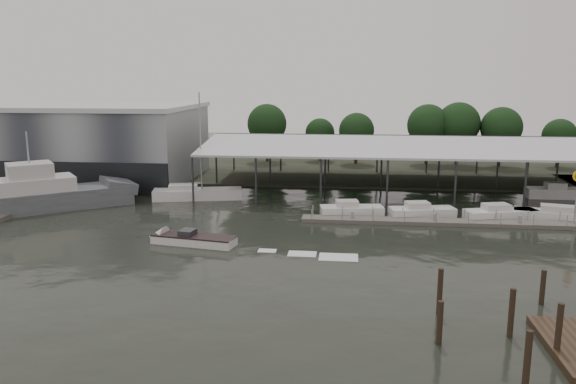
# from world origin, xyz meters

# --- Properties ---
(ground) EXTENTS (200.00, 200.00, 0.00)m
(ground) POSITION_xyz_m (0.00, 0.00, 0.00)
(ground) COLOR black
(ground) RESTS_ON ground
(land_strip_far) EXTENTS (140.00, 30.00, 0.30)m
(land_strip_far) POSITION_xyz_m (0.00, 42.00, 0.10)
(land_strip_far) COLOR #3C3F2F
(land_strip_far) RESTS_ON ground
(land_strip_west) EXTENTS (20.00, 40.00, 0.30)m
(land_strip_west) POSITION_xyz_m (-40.00, 30.00, 0.10)
(land_strip_west) COLOR #3C3F2F
(land_strip_west) RESTS_ON ground
(storage_warehouse) EXTENTS (24.50, 20.50, 10.50)m
(storage_warehouse) POSITION_xyz_m (-28.00, 29.94, 5.29)
(storage_warehouse) COLOR #8F9598
(storage_warehouse) RESTS_ON ground
(covered_boat_shed) EXTENTS (58.24, 24.00, 6.96)m
(covered_boat_shed) POSITION_xyz_m (17.00, 28.00, 6.13)
(covered_boat_shed) COLOR silver
(covered_boat_shed) RESTS_ON ground
(trawler_dock) EXTENTS (3.00, 18.00, 0.50)m
(trawler_dock) POSITION_xyz_m (-30.00, 14.00, 0.25)
(trawler_dock) COLOR #635F57
(trawler_dock) RESTS_ON ground
(floating_dock) EXTENTS (28.00, 2.00, 1.40)m
(floating_dock) POSITION_xyz_m (15.00, 10.00, 0.20)
(floating_dock) COLOR #635F57
(floating_dock) RESTS_ON ground
(grey_trawler) EXTENTS (18.01, 15.45, 8.84)m
(grey_trawler) POSITION_xyz_m (-27.19, 11.82, 1.58)
(grey_trawler) COLOR slate
(grey_trawler) RESTS_ON ground
(white_sailboat) EXTENTS (10.63, 4.71, 12.67)m
(white_sailboat) POSITION_xyz_m (-12.29, 18.78, 0.64)
(white_sailboat) COLOR white
(white_sailboat) RESTS_ON ground
(speedboat_underway) EXTENTS (18.86, 5.35, 2.00)m
(speedboat_underway) POSITION_xyz_m (-8.22, 0.92, 0.39)
(speedboat_underway) COLOR white
(speedboat_underway) RESTS_ON ground
(moored_cruiser_0) EXTENTS (6.69, 3.19, 1.70)m
(moored_cruiser_0) POSITION_xyz_m (5.86, 12.36, 0.61)
(moored_cruiser_0) COLOR white
(moored_cruiser_0) RESTS_ON ground
(moored_cruiser_1) EXTENTS (6.90, 3.58, 1.70)m
(moored_cruiser_1) POSITION_xyz_m (13.02, 12.43, 0.61)
(moored_cruiser_1) COLOR white
(moored_cruiser_1) RESTS_ON ground
(moored_cruiser_2) EXTENTS (7.55, 3.94, 1.70)m
(moored_cruiser_2) POSITION_xyz_m (20.78, 12.37, 0.61)
(moored_cruiser_2) COLOR white
(moored_cruiser_2) RESTS_ON ground
(moored_cruiser_3) EXTENTS (9.41, 4.48, 1.70)m
(moored_cruiser_3) POSITION_xyz_m (26.71, 12.26, 0.61)
(moored_cruiser_3) COLOR white
(moored_cruiser_3) RESTS_ON ground
(mooring_pilings) EXTENTS (7.60, 10.84, 3.55)m
(mooring_pilings) POSITION_xyz_m (13.95, -14.88, 1.06)
(mooring_pilings) COLOR #332519
(mooring_pilings) RESTS_ON ground
(horizon_tree_line) EXTENTS (69.40, 9.00, 10.29)m
(horizon_tree_line) POSITION_xyz_m (20.37, 48.07, 6.09)
(horizon_tree_line) COLOR #312216
(horizon_tree_line) RESTS_ON ground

